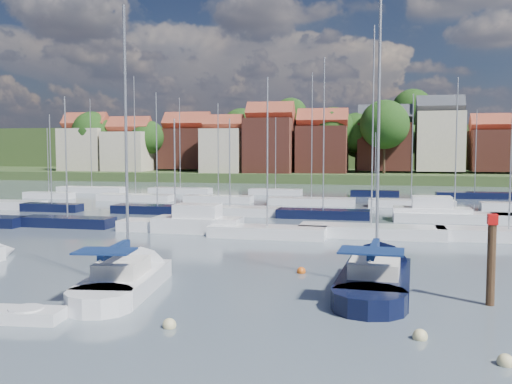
# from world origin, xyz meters

# --- Properties ---
(ground) EXTENTS (260.00, 260.00, 0.00)m
(ground) POSITION_xyz_m (0.00, 40.00, 0.00)
(ground) COLOR #3F4B56
(ground) RESTS_ON ground
(sailboat_centre) EXTENTS (4.15, 10.85, 14.42)m
(sailboat_centre) POSITION_xyz_m (-2.81, 2.62, 0.36)
(sailboat_centre) COLOR white
(sailboat_centre) RESTS_ON ground
(sailboat_navy) EXTENTS (3.76, 12.11, 16.55)m
(sailboat_navy) POSITION_xyz_m (8.87, 5.84, 0.35)
(sailboat_navy) COLOR black
(sailboat_navy) RESTS_ON ground
(tender) EXTENTS (2.97, 1.62, 0.62)m
(tender) POSITION_xyz_m (-4.31, -3.78, 0.24)
(tender) COLOR white
(tender) RESTS_ON ground
(timber_piling) EXTENTS (0.40, 0.40, 6.16)m
(timber_piling) POSITION_xyz_m (13.61, 2.56, 0.92)
(timber_piling) COLOR #4C331E
(timber_piling) RESTS_ON ground
(buoy_c) EXTENTS (0.41, 0.41, 0.41)m
(buoy_c) POSITION_xyz_m (-3.69, -0.20, 0.00)
(buoy_c) COLOR #D85914
(buoy_c) RESTS_ON ground
(buoy_d) EXTENTS (0.52, 0.52, 0.52)m
(buoy_d) POSITION_xyz_m (1.39, -3.32, 0.00)
(buoy_d) COLOR beige
(buoy_d) RESTS_ON ground
(buoy_e) EXTENTS (0.47, 0.47, 0.47)m
(buoy_e) POSITION_xyz_m (4.86, 7.03, 0.00)
(buoy_e) COLOR #D85914
(buoy_e) RESTS_ON ground
(buoy_f) EXTENTS (0.53, 0.53, 0.53)m
(buoy_f) POSITION_xyz_m (10.44, -2.59, 0.00)
(buoy_f) COLOR beige
(buoy_f) RESTS_ON ground
(buoy_g) EXTENTS (0.52, 0.52, 0.52)m
(buoy_g) POSITION_xyz_m (12.86, -4.50, 0.00)
(buoy_g) COLOR beige
(buoy_g) RESTS_ON ground
(marina_field) EXTENTS (79.62, 41.41, 15.93)m
(marina_field) POSITION_xyz_m (1.91, 35.15, 0.43)
(marina_field) COLOR white
(marina_field) RESTS_ON ground
(far_shore_town) EXTENTS (212.46, 90.00, 22.27)m
(far_shore_town) POSITION_xyz_m (2.23, 132.67, 4.61)
(far_shore_town) COLOR #374A25
(far_shore_town) RESTS_ON ground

